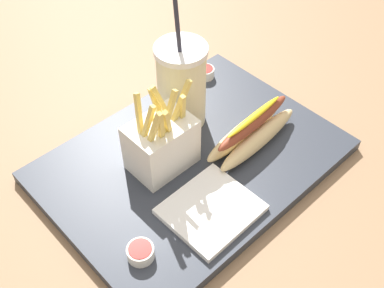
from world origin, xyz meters
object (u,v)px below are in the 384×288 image
ketchup_cup_2 (140,252)px  napkin_stack (211,209)px  hot_dog_1 (252,131)px  fries_basket (161,143)px  ketchup_cup_1 (205,72)px  soda_cup (182,85)px

ketchup_cup_2 → napkin_stack: (-0.12, 0.01, -0.01)m
hot_dog_1 → fries_basket: bearing=-24.8°
hot_dog_1 → ketchup_cup_1: bearing=-110.3°
ketchup_cup_2 → napkin_stack: 0.12m
fries_basket → hot_dog_1: 0.16m
fries_basket → ketchup_cup_1: size_ratio=4.28×
fries_basket → ketchup_cup_2: 0.17m
ketchup_cup_1 → napkin_stack: bearing=47.2°
hot_dog_1 → napkin_stack: bearing=20.1°
ketchup_cup_2 → hot_dog_1: bearing=-171.2°
soda_cup → fries_basket: soda_cup is taller
soda_cup → fries_basket: bearing=30.8°
soda_cup → ketchup_cup_2: (0.23, 0.16, -0.07)m
ketchup_cup_1 → fries_basket: bearing=28.9°
ketchup_cup_1 → napkin_stack: 0.32m
ketchup_cup_2 → ketchup_cup_1: bearing=-146.9°
napkin_stack → fries_basket: bearing=-94.6°
napkin_stack → soda_cup: bearing=-120.5°
soda_cup → fries_basket: size_ratio=1.60×
fries_basket → ketchup_cup_1: 0.24m
soda_cup → ketchup_cup_2: 0.29m
fries_basket → hot_dog_1: fries_basket is taller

